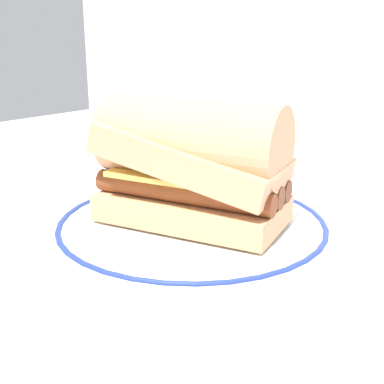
# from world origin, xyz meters

# --- Properties ---
(ground_plane) EXTENTS (1.50, 1.50, 0.00)m
(ground_plane) POSITION_xyz_m (0.00, 0.00, 0.00)
(ground_plane) COLOR silver
(plate) EXTENTS (0.30, 0.30, 0.01)m
(plate) POSITION_xyz_m (-0.02, 0.01, 0.01)
(plate) COLOR white
(plate) RESTS_ON ground_plane
(sausage_sandwich) EXTENTS (0.21, 0.14, 0.12)m
(sausage_sandwich) POSITION_xyz_m (-0.02, 0.01, 0.08)
(sausage_sandwich) COLOR #DFA874
(sausage_sandwich) RESTS_ON plate
(drinking_glass) EXTENTS (0.07, 0.07, 0.11)m
(drinking_glass) POSITION_xyz_m (-0.09, 0.22, 0.05)
(drinking_glass) COLOR silver
(drinking_glass) RESTS_ON ground_plane
(salt_shaker) EXTENTS (0.03, 0.03, 0.07)m
(salt_shaker) POSITION_xyz_m (-0.25, 0.14, 0.03)
(salt_shaker) COLOR white
(salt_shaker) RESTS_ON ground_plane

